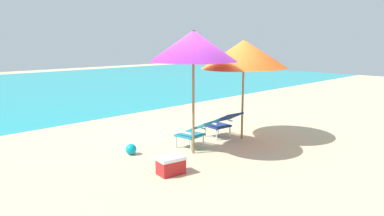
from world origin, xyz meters
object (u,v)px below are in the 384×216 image
beach_umbrella_right (244,54)px  cooler_box (171,165)px  lounge_chair_left (196,131)px  beach_umbrella_left (193,46)px  beach_ball (131,149)px  lounge_chair_right (222,122)px

beach_umbrella_right → cooler_box: (-2.76, -0.54, -1.86)m
lounge_chair_left → cooler_box: size_ratio=1.80×
beach_umbrella_left → beach_ball: beach_umbrella_left is taller
beach_umbrella_left → cooler_box: 2.40m
lounge_chair_left → beach_umbrella_left: size_ratio=0.37×
lounge_chair_left → beach_umbrella_left: bearing=-145.5°
beach_ball → cooler_box: bearing=-95.8°
beach_ball → beach_umbrella_left: bearing=-41.0°
beach_ball → cooler_box: (-0.14, -1.40, 0.05)m
lounge_chair_right → beach_ball: 2.38m
beach_umbrella_right → beach_ball: bearing=161.8°
lounge_chair_right → beach_ball: lounge_chair_right is taller
lounge_chair_right → cooler_box: size_ratio=1.78×
lounge_chair_right → beach_ball: size_ratio=4.09×
lounge_chair_right → beach_umbrella_right: beach_umbrella_right is taller
beach_umbrella_left → beach_umbrella_right: beach_umbrella_left is taller
lounge_chair_right → beach_umbrella_right: bearing=-48.3°
lounge_chair_right → cooler_box: lounge_chair_right is taller
beach_ball → cooler_box: size_ratio=0.44×
beach_umbrella_right → lounge_chair_right: bearing=131.7°
beach_ball → beach_umbrella_right: bearing=-18.2°
beach_umbrella_left → lounge_chair_left: bearing=34.5°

